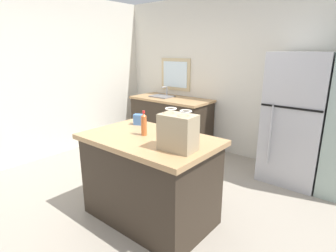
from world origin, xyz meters
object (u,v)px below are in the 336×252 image
refrigerator (296,119)px  small_box (138,119)px  kitchen_island (150,178)px  shopping_bag (178,132)px  bottle (144,124)px

refrigerator → small_box: refrigerator is taller
kitchen_island → refrigerator: (0.88, 1.92, 0.41)m
refrigerator → shopping_bag: bearing=-102.3°
bottle → shopping_bag: bearing=-12.8°
refrigerator → shopping_bag: 2.08m
refrigerator → bottle: refrigerator is taller
kitchen_island → bottle: (-0.08, 0.02, 0.57)m
small_box → bottle: size_ratio=0.47×
small_box → bottle: bearing=-36.7°
shopping_bag → kitchen_island: bearing=166.9°
refrigerator → small_box: (-1.30, -1.65, 0.11)m
refrigerator → bottle: size_ratio=6.79×
shopping_bag → small_box: shopping_bag is taller
shopping_bag → refrigerator: bearing=77.7°
small_box → refrigerator: bearing=51.7°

